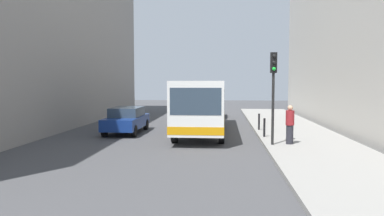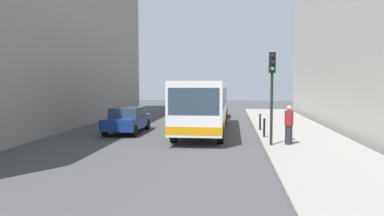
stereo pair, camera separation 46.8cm
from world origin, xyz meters
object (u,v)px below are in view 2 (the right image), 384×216
Objects in this scene: traffic_light at (272,81)px; bollard_mid at (260,122)px; bollard_near at (264,128)px; pedestrian_near_signal at (289,125)px; bus at (204,103)px; car_behind_bus at (216,108)px; car_beside_bus at (128,119)px.

traffic_light reaches higher than bollard_mid.
bollard_near is 2.30m from pedestrian_near_signal.
traffic_light is (3.39, -5.01, 1.28)m from bus.
car_behind_bus is 14.59m from traffic_light.
car_beside_bus is 4.63× the size of bollard_mid.
bollard_near is (2.94, -11.77, -0.16)m from car_behind_bus.
car_behind_bus is 12.13m from bollard_near.
bus is 6.29× the size of pedestrian_near_signal.
pedestrian_near_signal is at bearing -66.55° from bollard_near.
pedestrian_near_signal is (0.80, 0.25, -1.98)m from traffic_light.
bollard_mid is at bearing 108.17° from car_behind_bus.
car_behind_bus is at bearing 108.04° from bollard_mid.
bollard_near is 1.00× the size of bollard_mid.
bollard_near is (3.29, -2.68, -1.10)m from bus.
traffic_light reaches higher than bollard_near.
bollard_near is at bearing 166.20° from car_beside_bus.
bus is 6.18m from traffic_light.
car_behind_bus is 4.64× the size of bollard_mid.
car_beside_bus reaches higher than bollard_near.
bus is at bearing 124.09° from traffic_light.
traffic_light is at bearing -88.87° from bollard_mid.
car_beside_bus is 1.00× the size of car_behind_bus.
car_beside_bus is at bearing -121.49° from pedestrian_near_signal.
bus is 11.61× the size of bollard_mid.
pedestrian_near_signal is (4.19, -4.76, -0.70)m from bus.
bollard_near is at bearing 104.15° from car_behind_bus.
bollard_near is (7.67, -1.88, -0.16)m from car_beside_bus.
bollard_mid is at bearing 90.00° from bollard_near.
car_behind_bus is 4.64× the size of bollard_near.
traffic_light is 4.32× the size of bollard_near.
bus is 4.55m from car_beside_bus.
car_beside_bus is 2.51× the size of pedestrian_near_signal.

